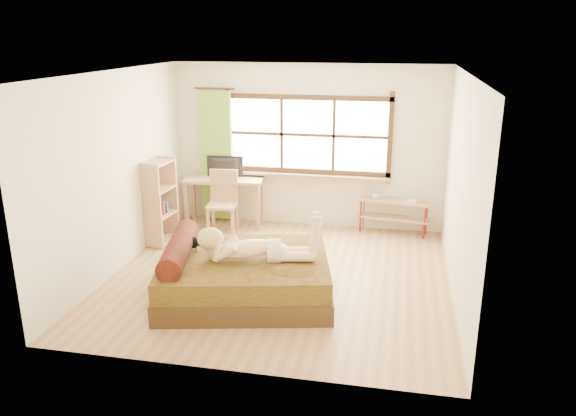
% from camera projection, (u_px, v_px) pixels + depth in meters
% --- Properties ---
extents(floor, '(4.50, 4.50, 0.00)m').
position_uv_depth(floor, '(279.00, 277.00, 7.60)').
color(floor, '#9E754C').
rests_on(floor, ground).
extents(ceiling, '(4.50, 4.50, 0.00)m').
position_uv_depth(ceiling, '(278.00, 73.00, 6.79)').
color(ceiling, white).
rests_on(ceiling, wall_back).
extents(wall_back, '(4.50, 0.00, 4.50)m').
position_uv_depth(wall_back, '(308.00, 147.00, 9.30)').
color(wall_back, silver).
rests_on(wall_back, floor).
extents(wall_front, '(4.50, 0.00, 4.50)m').
position_uv_depth(wall_front, '(227.00, 242.00, 5.09)').
color(wall_front, silver).
rests_on(wall_front, floor).
extents(wall_left, '(0.00, 4.50, 4.50)m').
position_uv_depth(wall_left, '(117.00, 172.00, 7.61)').
color(wall_left, silver).
rests_on(wall_left, floor).
extents(wall_right, '(0.00, 4.50, 4.50)m').
position_uv_depth(wall_right, '(461.00, 190.00, 6.77)').
color(wall_right, silver).
rests_on(wall_right, floor).
extents(window, '(2.80, 0.16, 1.46)m').
position_uv_depth(window, '(307.00, 137.00, 9.22)').
color(window, '#FFEDBF').
rests_on(window, wall_back).
extents(curtain, '(0.55, 0.10, 2.20)m').
position_uv_depth(curtain, '(216.00, 156.00, 9.53)').
color(curtain, '#558E26').
rests_on(curtain, wall_back).
extents(bed, '(2.37, 2.06, 0.79)m').
position_uv_depth(bed, '(241.00, 275.00, 6.98)').
color(bed, black).
rests_on(bed, floor).
extents(woman, '(1.50, 0.71, 0.62)m').
position_uv_depth(woman, '(255.00, 236.00, 6.74)').
color(woman, beige).
rests_on(woman, bed).
extents(kitten, '(0.33, 0.19, 0.25)m').
position_uv_depth(kitten, '(192.00, 241.00, 7.10)').
color(kitten, black).
rests_on(kitten, bed).
extents(desk, '(1.37, 0.75, 0.82)m').
position_uv_depth(desk, '(224.00, 184.00, 9.46)').
color(desk, '#A77C5B').
rests_on(desk, floor).
extents(monitor, '(0.62, 0.15, 0.35)m').
position_uv_depth(monitor, '(224.00, 167.00, 9.42)').
color(monitor, black).
rests_on(monitor, desk).
extents(chair, '(0.51, 0.51, 1.03)m').
position_uv_depth(chair, '(223.00, 198.00, 9.16)').
color(chair, '#A77C5B').
rests_on(chair, floor).
extents(pipe_shelf, '(1.16, 0.46, 0.64)m').
position_uv_depth(pipe_shelf, '(394.00, 209.00, 9.13)').
color(pipe_shelf, '#A77C5B').
rests_on(pipe_shelf, floor).
extents(cup, '(0.13, 0.13, 0.09)m').
position_uv_depth(cup, '(376.00, 196.00, 9.13)').
color(cup, gray).
rests_on(cup, pipe_shelf).
extents(book, '(0.19, 0.23, 0.02)m').
position_uv_depth(book, '(407.00, 200.00, 9.05)').
color(book, gray).
rests_on(book, pipe_shelf).
extents(bookshelf, '(0.37, 0.60, 1.32)m').
position_uv_depth(bookshelf, '(160.00, 202.00, 8.64)').
color(bookshelf, '#A77C5B').
rests_on(bookshelf, floor).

